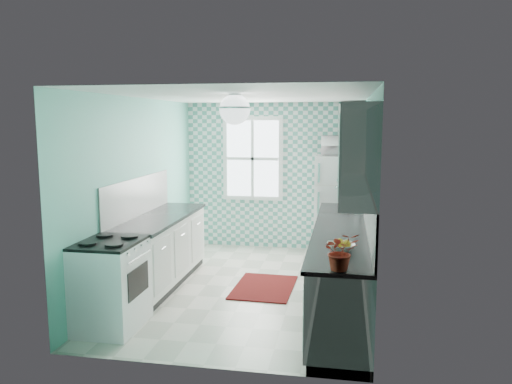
% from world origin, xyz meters
% --- Properties ---
extents(floor, '(3.00, 4.40, 0.02)m').
position_xyz_m(floor, '(0.00, 0.00, -0.01)').
color(floor, silver).
rests_on(floor, ground).
extents(ceiling, '(3.00, 4.40, 0.02)m').
position_xyz_m(ceiling, '(0.00, 0.00, 2.51)').
color(ceiling, white).
rests_on(ceiling, wall_back).
extents(wall_back, '(3.00, 0.02, 2.50)m').
position_xyz_m(wall_back, '(0.00, 2.21, 1.25)').
color(wall_back, '#6CCBB6').
rests_on(wall_back, floor).
extents(wall_front, '(3.00, 0.02, 2.50)m').
position_xyz_m(wall_front, '(0.00, -2.21, 1.25)').
color(wall_front, '#6CCBB6').
rests_on(wall_front, floor).
extents(wall_left, '(0.02, 4.40, 2.50)m').
position_xyz_m(wall_left, '(-1.51, 0.00, 1.25)').
color(wall_left, '#6CCBB6').
rests_on(wall_left, floor).
extents(wall_right, '(0.02, 4.40, 2.50)m').
position_xyz_m(wall_right, '(1.51, 0.00, 1.25)').
color(wall_right, '#6CCBB6').
rests_on(wall_right, floor).
extents(accent_wall, '(3.00, 0.01, 2.50)m').
position_xyz_m(accent_wall, '(0.00, 2.19, 1.25)').
color(accent_wall, '#519E90').
rests_on(accent_wall, wall_back).
extents(window, '(1.04, 0.05, 1.44)m').
position_xyz_m(window, '(-0.35, 2.16, 1.55)').
color(window, white).
rests_on(window, wall_back).
extents(backsplash_right, '(0.02, 3.60, 0.51)m').
position_xyz_m(backsplash_right, '(1.49, -0.40, 1.20)').
color(backsplash_right, white).
rests_on(backsplash_right, wall_right).
extents(backsplash_left, '(0.02, 2.15, 0.51)m').
position_xyz_m(backsplash_left, '(-1.49, -0.07, 1.20)').
color(backsplash_left, white).
rests_on(backsplash_left, wall_left).
extents(upper_cabinets_right, '(0.33, 3.20, 0.90)m').
position_xyz_m(upper_cabinets_right, '(1.33, -0.60, 1.90)').
color(upper_cabinets_right, white).
rests_on(upper_cabinets_right, wall_right).
extents(upper_cabinet_fridge, '(0.40, 0.74, 0.40)m').
position_xyz_m(upper_cabinet_fridge, '(1.30, 1.83, 2.25)').
color(upper_cabinet_fridge, white).
rests_on(upper_cabinet_fridge, wall_right).
extents(ceiling_light, '(0.34, 0.34, 0.35)m').
position_xyz_m(ceiling_light, '(0.00, -0.80, 2.32)').
color(ceiling_light, silver).
rests_on(ceiling_light, ceiling).
extents(base_cabinets_right, '(0.60, 3.60, 0.90)m').
position_xyz_m(base_cabinets_right, '(1.20, -0.40, 0.45)').
color(base_cabinets_right, white).
rests_on(base_cabinets_right, floor).
extents(countertop_right, '(0.63, 3.60, 0.04)m').
position_xyz_m(countertop_right, '(1.19, -0.40, 0.92)').
color(countertop_right, black).
rests_on(countertop_right, base_cabinets_right).
extents(base_cabinets_left, '(0.60, 2.15, 0.90)m').
position_xyz_m(base_cabinets_left, '(-1.20, -0.07, 0.45)').
color(base_cabinets_left, white).
rests_on(base_cabinets_left, floor).
extents(countertop_left, '(0.63, 2.15, 0.04)m').
position_xyz_m(countertop_left, '(-1.19, -0.07, 0.92)').
color(countertop_left, black).
rests_on(countertop_left, base_cabinets_left).
extents(fridge, '(0.72, 0.71, 1.65)m').
position_xyz_m(fridge, '(1.11, 1.82, 0.82)').
color(fridge, silver).
rests_on(fridge, floor).
extents(stove, '(0.62, 0.77, 0.93)m').
position_xyz_m(stove, '(-1.20, -1.51, 0.49)').
color(stove, silver).
rests_on(stove, floor).
extents(sink, '(0.51, 0.43, 0.53)m').
position_xyz_m(sink, '(1.20, 0.71, 0.93)').
color(sink, silver).
rests_on(sink, countertop_right).
extents(rug, '(0.80, 1.11, 0.02)m').
position_xyz_m(rug, '(0.20, 0.03, 0.01)').
color(rug, maroon).
rests_on(rug, floor).
extents(dish_towel, '(0.02, 0.24, 0.36)m').
position_xyz_m(dish_towel, '(0.89, 0.86, 0.48)').
color(dish_towel, '#5FAEA6').
rests_on(dish_towel, base_cabinets_right).
extents(fruit_bowl, '(0.32, 0.32, 0.07)m').
position_xyz_m(fruit_bowl, '(1.20, -1.43, 0.97)').
color(fruit_bowl, white).
rests_on(fruit_bowl, countertop_right).
extents(potted_plant, '(0.37, 0.34, 0.33)m').
position_xyz_m(potted_plant, '(1.20, -2.10, 1.11)').
color(potted_plant, red).
rests_on(potted_plant, countertop_right).
extents(soap_bottle, '(0.10, 0.11, 0.18)m').
position_xyz_m(soap_bottle, '(1.25, 0.67, 1.03)').
color(soap_bottle, '#A7C1D1').
rests_on(soap_bottle, countertop_right).
extents(microwave, '(0.58, 0.41, 0.31)m').
position_xyz_m(microwave, '(1.11, 1.82, 1.80)').
color(microwave, white).
rests_on(microwave, fridge).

